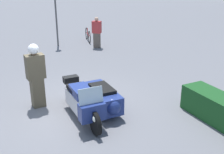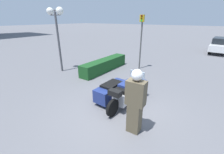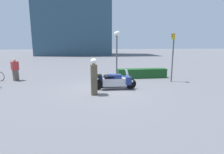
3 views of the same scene
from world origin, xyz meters
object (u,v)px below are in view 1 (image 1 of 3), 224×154
bicycle_parked (88,35)px  officer_rider (36,74)px  pedestrian_bystander (97,33)px  traffic_light_far (56,7)px  police_motorcycle (94,100)px

bicycle_parked → officer_rider: bearing=-19.1°
bicycle_parked → pedestrian_bystander: bearing=8.3°
officer_rider → traffic_light_far: size_ratio=0.61×
police_motorcycle → traffic_light_far: size_ratio=0.83×
traffic_light_far → bicycle_parked: 2.55m
officer_rider → pedestrian_bystander: 6.95m
traffic_light_far → police_motorcycle: bearing=-23.2°
police_motorcycle → officer_rider: (-1.26, -1.24, 0.54)m
police_motorcycle → bicycle_parked: size_ratio=1.53×
officer_rider → traffic_light_far: traffic_light_far is taller
police_motorcycle → bicycle_parked: bearing=159.9°
police_motorcycle → traffic_light_far: bearing=171.4°
police_motorcycle → pedestrian_bystander: pedestrian_bystander is taller
police_motorcycle → pedestrian_bystander: bearing=156.5°
bicycle_parked → police_motorcycle: bearing=-7.9°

